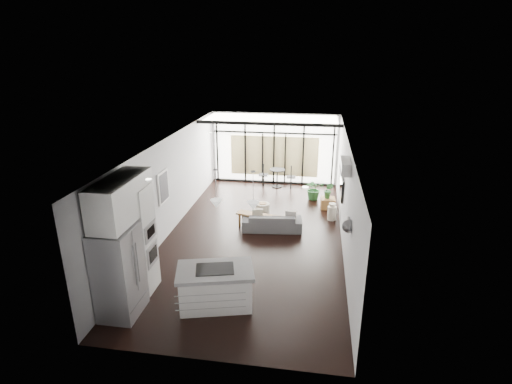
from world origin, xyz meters
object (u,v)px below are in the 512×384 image
(island, at_px, (216,287))
(console_bench, at_px, (259,221))
(pouf, at_px, (263,209))
(milk_can, at_px, (332,211))
(sofa, at_px, (272,219))
(tv, at_px, (342,187))
(fridge, at_px, (119,272))

(island, xyz_separation_m, console_bench, (0.32, 3.95, -0.21))
(pouf, distance_m, milk_can, 2.24)
(sofa, distance_m, tv, 2.27)
(island, bearing_deg, pouf, 72.08)
(console_bench, xyz_separation_m, pouf, (-0.03, 1.10, -0.04))
(sofa, bearing_deg, milk_can, -156.19)
(island, relative_size, sofa, 0.89)
(console_bench, distance_m, milk_can, 2.42)
(sofa, height_order, tv, tv)
(console_bench, relative_size, tv, 1.24)
(pouf, distance_m, tv, 2.77)
(sofa, bearing_deg, console_bench, -14.36)
(sofa, xyz_separation_m, milk_can, (1.79, 1.04, -0.07))
(sofa, xyz_separation_m, tv, (2.00, 0.51, 0.95))
(milk_can, bearing_deg, console_bench, -156.18)
(fridge, bearing_deg, console_bench, 64.48)
(console_bench, height_order, tv, tv)
(pouf, bearing_deg, fridge, -110.74)
(console_bench, bearing_deg, island, -80.60)
(island, xyz_separation_m, milk_can, (2.53, 4.93, -0.16))
(island, xyz_separation_m, fridge, (-1.83, -0.55, 0.52))
(sofa, height_order, milk_can, sofa)
(console_bench, bearing_deg, pouf, 105.56)
(milk_can, bearing_deg, island, -117.21)
(console_bench, xyz_separation_m, milk_can, (2.21, 0.98, 0.06))
(pouf, bearing_deg, island, -93.34)
(pouf, bearing_deg, console_bench, -88.52)
(milk_can, bearing_deg, fridge, -128.51)
(fridge, height_order, tv, fridge)
(fridge, distance_m, tv, 6.75)
(island, height_order, tv, tv)
(island, distance_m, fridge, 1.98)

